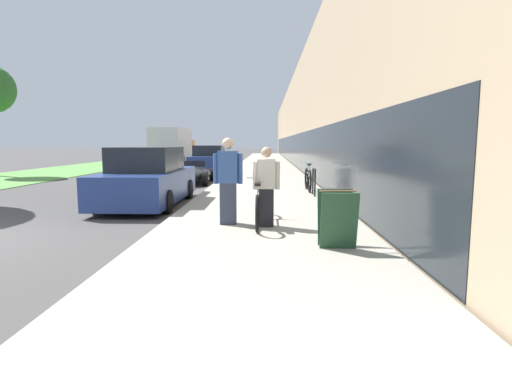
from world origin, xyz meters
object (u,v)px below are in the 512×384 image
object	(u,v)px
moving_truck	(173,146)
parked_sedan_far	(209,160)
bike_rack_hoop	(314,179)
sandwich_board_sign	(337,218)
parked_sedan_curbside	(148,179)
person_bystander	(228,181)
person_rider	(266,187)
cruiser_bike_nearest	(308,179)
tandem_bicycle	(258,205)
vintage_roadster_curbside	(191,174)

from	to	relation	value
moving_truck	parked_sedan_far	bearing A→B (deg)	-66.58
bike_rack_hoop	sandwich_board_sign	world-z (taller)	sandwich_board_sign
sandwich_board_sign	parked_sedan_curbside	distance (m)	6.77
person_bystander	parked_sedan_far	size ratio (longest dim) A/B	0.39
sandwich_board_sign	parked_sedan_curbside	world-z (taller)	parked_sedan_curbside
person_rider	parked_sedan_curbside	bearing A→B (deg)	133.46
cruiser_bike_nearest	parked_sedan_far	distance (m)	11.11
bike_rack_hoop	parked_sedan_curbside	world-z (taller)	parked_sedan_curbside
bike_rack_hoop	sandwich_board_sign	size ratio (longest dim) A/B	0.94
tandem_bicycle	moving_truck	xyz separation A→B (m)	(-7.88, 26.38, 0.98)
vintage_roadster_curbside	parked_sedan_far	world-z (taller)	parked_sedan_far
tandem_bicycle	moving_truck	bearing A→B (deg)	106.63
person_rider	cruiser_bike_nearest	size ratio (longest dim) A/B	0.86
sandwich_board_sign	moving_truck	xyz separation A→B (m)	(-9.15, 28.19, 0.90)
sandwich_board_sign	parked_sedan_curbside	xyz separation A→B (m)	(-4.48, 5.08, 0.15)
person_bystander	bike_rack_hoop	bearing A→B (deg)	63.34
person_rider	cruiser_bike_nearest	xyz separation A→B (m)	(1.42, 5.88, -0.38)
parked_sedan_far	sandwich_board_sign	bearing A→B (deg)	-75.58
sandwich_board_sign	vintage_roadster_curbside	size ratio (longest dim) A/B	0.23
bike_rack_hoop	person_rider	bearing A→B (deg)	-107.50
vintage_roadster_curbside	bike_rack_hoop	bearing A→B (deg)	-46.71
cruiser_bike_nearest	moving_truck	bearing A→B (deg)	114.46
person_rider	cruiser_bike_nearest	world-z (taller)	person_rider
parked_sedan_curbside	bike_rack_hoop	bearing A→B (deg)	12.88
tandem_bicycle	parked_sedan_far	bearing A→B (deg)	101.63
cruiser_bike_nearest	sandwich_board_sign	bearing A→B (deg)	-92.42
person_bystander	moving_truck	world-z (taller)	moving_truck
person_bystander	parked_sedan_far	world-z (taller)	person_bystander
sandwich_board_sign	vintage_roadster_curbside	world-z (taller)	sandwich_board_sign
tandem_bicycle	person_bystander	world-z (taller)	person_bystander
tandem_bicycle	bike_rack_hoop	bearing A→B (deg)	69.51
person_bystander	parked_sedan_curbside	distance (m)	4.25
tandem_bicycle	bike_rack_hoop	distance (m)	4.67
person_rider	person_bystander	size ratio (longest dim) A/B	0.90
person_bystander	vintage_roadster_curbside	distance (m)	9.87
parked_sedan_far	person_bystander	bearing A→B (deg)	-80.53
person_rider	cruiser_bike_nearest	distance (m)	6.06
sandwich_board_sign	parked_sedan_far	distance (m)	17.99
person_rider	moving_truck	world-z (taller)	moving_truck
tandem_bicycle	moving_truck	size ratio (longest dim) A/B	0.31
vintage_roadster_curbside	sandwich_board_sign	bearing A→B (deg)	-68.61
cruiser_bike_nearest	sandwich_board_sign	world-z (taller)	cruiser_bike_nearest
parked_sedan_curbside	moving_truck	xyz separation A→B (m)	(-4.67, 23.11, 0.76)
person_rider	bike_rack_hoop	xyz separation A→B (m)	(1.47, 4.67, -0.26)
tandem_bicycle	parked_sedan_far	world-z (taller)	parked_sedan_far
parked_sedan_curbside	vintage_roadster_curbside	xyz separation A→B (m)	(0.07, 6.18, -0.32)
tandem_bicycle	parked_sedan_far	xyz separation A→B (m)	(-3.21, 15.61, 0.22)
sandwich_board_sign	person_rider	bearing A→B (deg)	126.02
bike_rack_hoop	sandwich_board_sign	xyz separation A→B (m)	(-0.37, -6.19, -0.06)
moving_truck	tandem_bicycle	bearing A→B (deg)	-73.37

